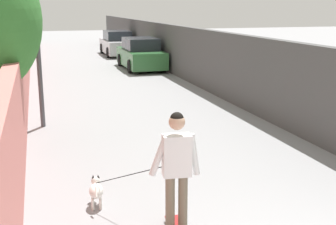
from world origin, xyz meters
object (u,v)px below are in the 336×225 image
Objects in this scene: person_skateboarder at (177,162)px; car_far at (117,44)px; car_near at (141,55)px; lamp_post at (35,9)px; dog at (97,190)px.

car_far is (22.69, -3.27, -0.35)m from person_skateboarder.
car_near is at bearing -11.43° from person_skateboarder.
lamp_post is at bearing 14.67° from person_skateboarder.
person_skateboarder reaches higher than car_near.
person_skateboarder is at bearing 171.79° from car_far.
lamp_post is 2.65× the size of person_skateboarder.
lamp_post is at bearing 153.23° from car_near.
lamp_post reaches higher than car_far.
dog is (1.21, 0.95, -0.79)m from person_skateboarder.
dog is 15.57m from car_near.
car_near is at bearing 180.00° from car_far.
car_far is (21.48, -4.22, 0.44)m from dog.
car_near is at bearing -26.77° from lamp_post.
person_skateboarder is 1.73m from dog.
person_skateboarder is 22.93m from car_far.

